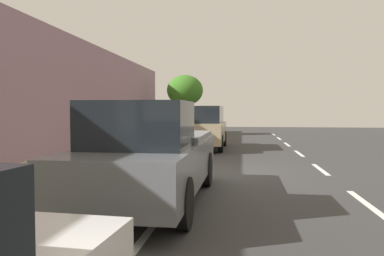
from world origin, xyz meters
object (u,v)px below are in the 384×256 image
(parked_pickup_grey_second, at_px, (151,157))
(bicycle_at_curb, at_px, (173,151))
(parked_suv_tan_nearest, at_px, (204,127))
(cyclist_with_backpack, at_px, (169,132))
(fire_hydrant, at_px, (175,135))
(street_tree_near_cyclist, at_px, (185,91))

(parked_pickup_grey_second, xyz_separation_m, bicycle_at_curb, (0.62, -5.69, -0.53))
(parked_suv_tan_nearest, bearing_deg, parked_pickup_grey_second, 90.04)
(parked_suv_tan_nearest, height_order, parked_pickup_grey_second, parked_suv_tan_nearest)
(cyclist_with_backpack, bearing_deg, parked_pickup_grey_second, 97.79)
(cyclist_with_backpack, xyz_separation_m, fire_hydrant, (0.67, -4.86, -0.44))
(street_tree_near_cyclist, bearing_deg, bicycle_at_curb, 96.92)
(parked_suv_tan_nearest, relative_size, bicycle_at_curb, 2.92)
(cyclist_with_backpack, height_order, fire_hydrant, cyclist_with_backpack)
(parked_suv_tan_nearest, xyz_separation_m, cyclist_with_backpack, (0.83, 4.21, -0.01))
(parked_suv_tan_nearest, distance_m, fire_hydrant, 1.70)
(bicycle_at_curb, bearing_deg, fire_hydrant, -80.41)
(bicycle_at_curb, xyz_separation_m, fire_hydrant, (0.89, -5.29, 0.21))
(bicycle_at_curb, distance_m, cyclist_with_backpack, 0.81)
(parked_suv_tan_nearest, height_order, fire_hydrant, parked_suv_tan_nearest)
(parked_pickup_grey_second, relative_size, street_tree_near_cyclist, 1.27)
(parked_pickup_grey_second, relative_size, fire_hydrant, 6.34)
(cyclist_with_backpack, height_order, street_tree_near_cyclist, street_tree_near_cyclist)
(cyclist_with_backpack, xyz_separation_m, street_tree_near_cyclist, (1.48, -13.60, 2.17))
(parked_suv_tan_nearest, height_order, street_tree_near_cyclist, street_tree_near_cyclist)
(bicycle_at_curb, bearing_deg, cyclist_with_backpack, -63.09)
(bicycle_at_curb, xyz_separation_m, street_tree_near_cyclist, (1.70, -14.04, 2.82))
(parked_pickup_grey_second, distance_m, bicycle_at_curb, 5.75)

